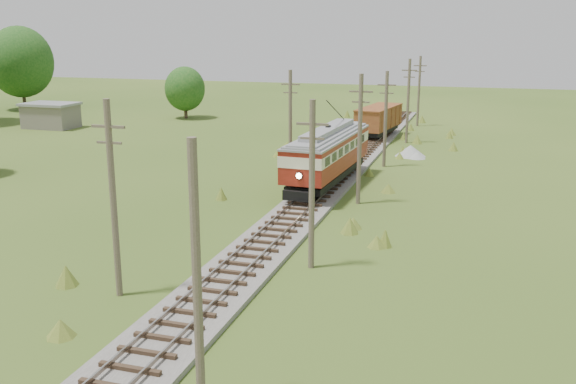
% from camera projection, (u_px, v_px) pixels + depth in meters
% --- Properties ---
extents(railbed_main, '(3.60, 96.00, 0.57)m').
position_uv_depth(railbed_main, '(324.00, 188.00, 48.62)').
color(railbed_main, '#605B54').
rests_on(railbed_main, ground).
extents(streetcar, '(3.87, 13.73, 6.23)m').
position_uv_depth(streetcar, '(328.00, 151.00, 48.95)').
color(streetcar, black).
rests_on(streetcar, ground).
extents(gondola, '(4.13, 9.33, 2.99)m').
position_uv_depth(gondola, '(379.00, 119.00, 71.42)').
color(gondola, black).
rests_on(gondola, ground).
extents(gravel_pile, '(3.03, 3.21, 1.10)m').
position_uv_depth(gravel_pile, '(411.00, 151.00, 61.43)').
color(gravel_pile, gray).
rests_on(gravel_pile, ground).
extents(utility_pole_r_1, '(0.30, 0.30, 8.80)m').
position_uv_depth(utility_pole_r_1, '(197.00, 278.00, 19.83)').
color(utility_pole_r_1, brown).
rests_on(utility_pole_r_1, ground).
extents(utility_pole_r_2, '(1.60, 0.30, 8.60)m').
position_uv_depth(utility_pole_r_2, '(312.00, 184.00, 31.81)').
color(utility_pole_r_2, brown).
rests_on(utility_pole_r_2, ground).
extents(utility_pole_r_3, '(1.60, 0.30, 9.00)m').
position_uv_depth(utility_pole_r_3, '(360.00, 138.00, 43.83)').
color(utility_pole_r_3, brown).
rests_on(utility_pole_r_3, ground).
extents(utility_pole_r_4, '(1.60, 0.30, 8.40)m').
position_uv_depth(utility_pole_r_4, '(386.00, 118.00, 56.01)').
color(utility_pole_r_4, brown).
rests_on(utility_pole_r_4, ground).
extents(utility_pole_r_5, '(1.60, 0.30, 8.90)m').
position_uv_depth(utility_pole_r_5, '(408.00, 100.00, 67.88)').
color(utility_pole_r_5, brown).
rests_on(utility_pole_r_5, ground).
extents(utility_pole_r_6, '(1.60, 0.30, 8.70)m').
position_uv_depth(utility_pole_r_6, '(419.00, 90.00, 80.00)').
color(utility_pole_r_6, brown).
rests_on(utility_pole_r_6, ground).
extents(utility_pole_l_a, '(1.60, 0.30, 9.00)m').
position_uv_depth(utility_pole_l_a, '(113.00, 198.00, 28.34)').
color(utility_pole_l_a, brown).
rests_on(utility_pole_l_a, ground).
extents(utility_pole_l_b, '(1.60, 0.30, 8.60)m').
position_uv_depth(utility_pole_l_b, '(290.00, 120.00, 54.41)').
color(utility_pole_l_b, brown).
rests_on(utility_pole_l_b, ground).
extents(tree_left_5, '(9.66, 9.66, 12.44)m').
position_uv_depth(tree_left_5, '(20.00, 62.00, 96.21)').
color(tree_left_5, '#38281C').
rests_on(tree_left_5, ground).
extents(tree_mid_a, '(5.46, 5.46, 7.03)m').
position_uv_depth(tree_mid_a, '(185.00, 89.00, 87.15)').
color(tree_mid_a, '#38281C').
rests_on(tree_mid_a, ground).
extents(shed, '(6.40, 4.40, 3.10)m').
position_uv_depth(shed, '(51.00, 115.00, 79.12)').
color(shed, slate).
rests_on(shed, ground).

